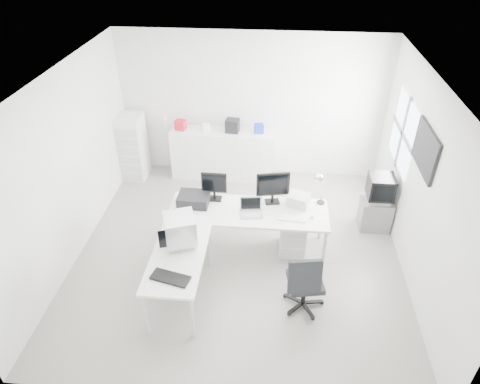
# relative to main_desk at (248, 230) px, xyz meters

# --- Properties ---
(floor) EXTENTS (5.00, 5.00, 0.01)m
(floor) POSITION_rel_main_desk_xyz_m (-0.14, -0.08, -0.38)
(floor) COLOR #BAB3A7
(floor) RESTS_ON ground
(ceiling) EXTENTS (5.00, 5.00, 0.01)m
(ceiling) POSITION_rel_main_desk_xyz_m (-0.14, -0.08, 2.42)
(ceiling) COLOR white
(ceiling) RESTS_ON back_wall
(back_wall) EXTENTS (5.00, 0.02, 2.80)m
(back_wall) POSITION_rel_main_desk_xyz_m (-0.14, 2.42, 1.02)
(back_wall) COLOR white
(back_wall) RESTS_ON floor
(left_wall) EXTENTS (0.02, 5.00, 2.80)m
(left_wall) POSITION_rel_main_desk_xyz_m (-2.64, -0.08, 1.02)
(left_wall) COLOR white
(left_wall) RESTS_ON floor
(right_wall) EXTENTS (0.02, 5.00, 2.80)m
(right_wall) POSITION_rel_main_desk_xyz_m (2.36, -0.08, 1.02)
(right_wall) COLOR white
(right_wall) RESTS_ON floor
(window) EXTENTS (0.02, 1.20, 1.10)m
(window) POSITION_rel_main_desk_xyz_m (2.34, 1.12, 1.23)
(window) COLOR white
(window) RESTS_ON right_wall
(wall_picture) EXTENTS (0.04, 0.90, 0.60)m
(wall_picture) POSITION_rel_main_desk_xyz_m (2.33, 0.02, 1.52)
(wall_picture) COLOR black
(wall_picture) RESTS_ON right_wall
(main_desk) EXTENTS (2.40, 0.80, 0.75)m
(main_desk) POSITION_rel_main_desk_xyz_m (0.00, 0.00, 0.00)
(main_desk) COLOR white
(main_desk) RESTS_ON floor
(side_desk) EXTENTS (0.70, 1.40, 0.75)m
(side_desk) POSITION_rel_main_desk_xyz_m (-0.85, -1.10, 0.00)
(side_desk) COLOR white
(side_desk) RESTS_ON floor
(drawer_pedestal) EXTENTS (0.40, 0.50, 0.60)m
(drawer_pedestal) POSITION_rel_main_desk_xyz_m (0.70, 0.05, -0.08)
(drawer_pedestal) COLOR white
(drawer_pedestal) RESTS_ON floor
(inkjet_printer) EXTENTS (0.48, 0.38, 0.17)m
(inkjet_printer) POSITION_rel_main_desk_xyz_m (-0.85, 0.10, 0.46)
(inkjet_printer) COLOR black
(inkjet_printer) RESTS_ON main_desk
(lcd_monitor_small) EXTENTS (0.39, 0.23, 0.49)m
(lcd_monitor_small) POSITION_rel_main_desk_xyz_m (-0.55, 0.25, 0.62)
(lcd_monitor_small) COLOR black
(lcd_monitor_small) RESTS_ON main_desk
(lcd_monitor_large) EXTENTS (0.54, 0.30, 0.53)m
(lcd_monitor_large) POSITION_rel_main_desk_xyz_m (0.35, 0.25, 0.64)
(lcd_monitor_large) COLOR black
(lcd_monitor_large) RESTS_ON main_desk
(laptop) EXTENTS (0.37, 0.38, 0.22)m
(laptop) POSITION_rel_main_desk_xyz_m (0.05, -0.10, 0.48)
(laptop) COLOR #B7B7BA
(laptop) RESTS_ON main_desk
(white_keyboard) EXTENTS (0.43, 0.16, 0.02)m
(white_keyboard) POSITION_rel_main_desk_xyz_m (0.65, -0.15, 0.38)
(white_keyboard) COLOR white
(white_keyboard) RESTS_ON main_desk
(white_mouse) EXTENTS (0.05, 0.05, 0.05)m
(white_mouse) POSITION_rel_main_desk_xyz_m (0.95, -0.10, 0.40)
(white_mouse) COLOR white
(white_mouse) RESTS_ON main_desk
(laser_printer) EXTENTS (0.38, 0.35, 0.18)m
(laser_printer) POSITION_rel_main_desk_xyz_m (0.75, 0.22, 0.46)
(laser_printer) COLOR #BABABA
(laser_printer) RESTS_ON main_desk
(desk_lamp) EXTENTS (0.17, 0.17, 0.45)m
(desk_lamp) POSITION_rel_main_desk_xyz_m (1.10, 0.30, 0.60)
(desk_lamp) COLOR silver
(desk_lamp) RESTS_ON main_desk
(crt_monitor) EXTENTS (0.50, 0.50, 0.45)m
(crt_monitor) POSITION_rel_main_desk_xyz_m (-0.85, -0.85, 0.60)
(crt_monitor) COLOR #B7B7BA
(crt_monitor) RESTS_ON side_desk
(black_keyboard) EXTENTS (0.52, 0.30, 0.03)m
(black_keyboard) POSITION_rel_main_desk_xyz_m (-0.85, -1.50, 0.39)
(black_keyboard) COLOR black
(black_keyboard) RESTS_ON side_desk
(office_chair) EXTENTS (0.67, 0.67, 1.00)m
(office_chair) POSITION_rel_main_desk_xyz_m (0.84, -1.10, 0.13)
(office_chair) COLOR #242729
(office_chair) RESTS_ON floor
(tv_cabinet) EXTENTS (0.50, 0.41, 0.54)m
(tv_cabinet) POSITION_rel_main_desk_xyz_m (2.08, 0.75, -0.10)
(tv_cabinet) COLOR slate
(tv_cabinet) RESTS_ON floor
(crt_tv) EXTENTS (0.50, 0.48, 0.45)m
(crt_tv) POSITION_rel_main_desk_xyz_m (2.08, 0.75, 0.39)
(crt_tv) COLOR black
(crt_tv) RESTS_ON tv_cabinet
(sideboard) EXTENTS (1.98, 0.50, 0.99)m
(sideboard) POSITION_rel_main_desk_xyz_m (-0.67, 2.16, 0.12)
(sideboard) COLOR white
(sideboard) RESTS_ON floor
(clutter_box_a) EXTENTS (0.22, 0.20, 0.19)m
(clutter_box_a) POSITION_rel_main_desk_xyz_m (-1.47, 2.16, 0.71)
(clutter_box_a) COLOR red
(clutter_box_a) RESTS_ON sideboard
(clutter_box_b) EXTENTS (0.16, 0.15, 0.14)m
(clutter_box_b) POSITION_rel_main_desk_xyz_m (-0.97, 2.16, 0.68)
(clutter_box_b) COLOR white
(clutter_box_b) RESTS_ON sideboard
(clutter_box_c) EXTENTS (0.27, 0.25, 0.25)m
(clutter_box_c) POSITION_rel_main_desk_xyz_m (-0.47, 2.16, 0.74)
(clutter_box_c) COLOR black
(clutter_box_c) RESTS_ON sideboard
(clutter_box_d) EXTENTS (0.20, 0.18, 0.17)m
(clutter_box_d) POSITION_rel_main_desk_xyz_m (0.03, 2.16, 0.70)
(clutter_box_d) COLOR #1932B2
(clutter_box_d) RESTS_ON sideboard
(clutter_bottle) EXTENTS (0.07, 0.07, 0.22)m
(clutter_bottle) POSITION_rel_main_desk_xyz_m (-1.77, 2.20, 0.73)
(clutter_bottle) COLOR white
(clutter_bottle) RESTS_ON sideboard
(filing_cabinet) EXTENTS (0.45, 0.54, 1.30)m
(filing_cabinet) POSITION_rel_main_desk_xyz_m (-2.42, 2.00, 0.27)
(filing_cabinet) COLOR white
(filing_cabinet) RESTS_ON floor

